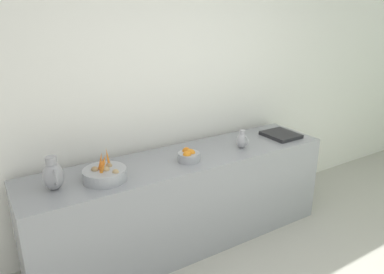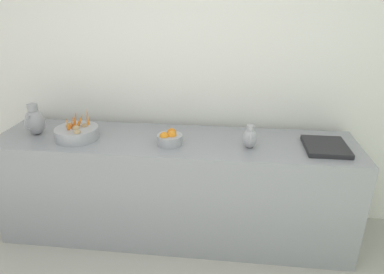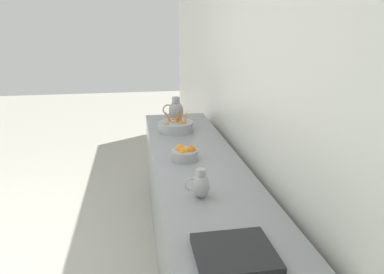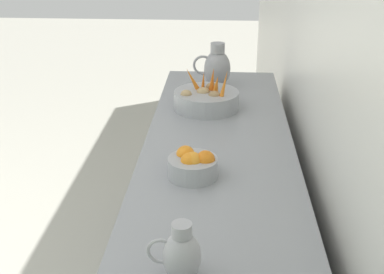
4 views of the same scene
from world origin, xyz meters
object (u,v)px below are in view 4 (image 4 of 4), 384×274
object	(u,v)px
vegetable_colander	(206,99)
metal_pitcher_tall	(217,67)
metal_pitcher_short	(181,254)
orange_bowl	(193,165)

from	to	relation	value
vegetable_colander	metal_pitcher_tall	world-z (taller)	metal_pitcher_tall
metal_pitcher_short	metal_pitcher_tall	bearing A→B (deg)	-92.17
orange_bowl	metal_pitcher_tall	distance (m)	1.10
vegetable_colander	metal_pitcher_short	xyz separation A→B (m)	(0.02, 1.33, 0.03)
vegetable_colander	metal_pitcher_short	bearing A→B (deg)	89.15
metal_pitcher_tall	orange_bowl	bearing A→B (deg)	86.45
metal_pitcher_tall	metal_pitcher_short	world-z (taller)	metal_pitcher_tall
vegetable_colander	metal_pitcher_short	distance (m)	1.33
metal_pitcher_short	orange_bowl	bearing A→B (deg)	-89.59
orange_bowl	metal_pitcher_tall	bearing A→B (deg)	-93.55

